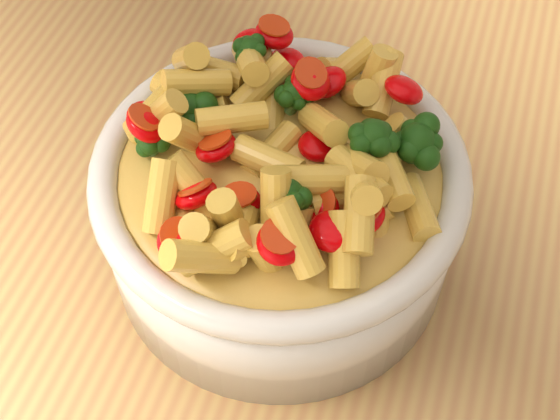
% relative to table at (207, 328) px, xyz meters
% --- Properties ---
extents(table, '(1.20, 0.80, 0.90)m').
position_rel_table_xyz_m(table, '(0.00, 0.00, 0.00)').
color(table, '#AB8549').
rests_on(table, ground).
extents(serving_bowl, '(0.25, 0.25, 0.11)m').
position_rel_table_xyz_m(serving_bowl, '(0.06, 0.03, 0.16)').
color(serving_bowl, silver).
rests_on(serving_bowl, table).
extents(pasta_salad, '(0.20, 0.20, 0.04)m').
position_rel_table_xyz_m(pasta_salad, '(0.06, 0.03, 0.22)').
color(pasta_salad, '#F2C74C').
rests_on(pasta_salad, serving_bowl).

